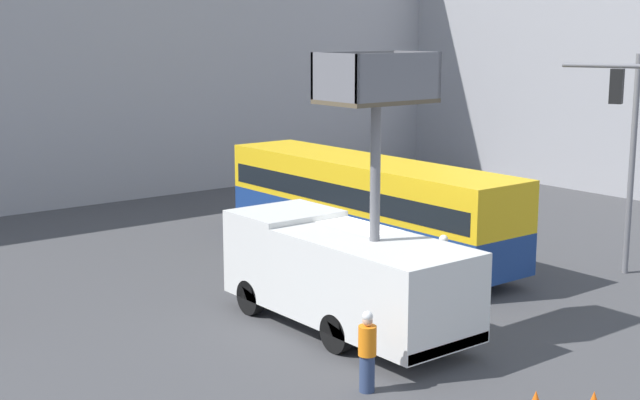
# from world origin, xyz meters

# --- Properties ---
(ground_plane) EXTENTS (120.00, 120.00, 0.00)m
(ground_plane) POSITION_xyz_m (0.00, 0.00, 0.00)
(ground_plane) COLOR #424244
(building_backdrop_far) EXTENTS (44.00, 10.00, 14.02)m
(building_backdrop_far) POSITION_xyz_m (0.00, 23.36, 7.01)
(building_backdrop_far) COLOR #9E9EA3
(building_backdrop_far) RESTS_ON ground_plane
(utility_truck) EXTENTS (2.56, 7.12, 6.86)m
(utility_truck) POSITION_xyz_m (-1.41, -0.51, 1.59)
(utility_truck) COLOR silver
(utility_truck) RESTS_ON ground_plane
(city_bus) EXTENTS (2.57, 11.84, 3.18)m
(city_bus) POSITION_xyz_m (3.87, 4.72, 1.86)
(city_bus) COLOR navy
(city_bus) RESTS_ON ground_plane
(traffic_light_pole) EXTENTS (3.60, 3.35, 6.66)m
(traffic_light_pole) POSITION_xyz_m (7.57, -2.33, 4.49)
(traffic_light_pole) COLOR slate
(traffic_light_pole) RESTS_ON ground_plane
(road_worker_near_truck) EXTENTS (0.38, 0.38, 1.74)m
(road_worker_near_truck) POSITION_xyz_m (-3.49, -3.74, 0.86)
(road_worker_near_truck) COLOR navy
(road_worker_near_truck) RESTS_ON ground_plane
(road_worker_directing) EXTENTS (0.38, 0.38, 1.93)m
(road_worker_directing) POSITION_xyz_m (2.03, -0.53, 0.98)
(road_worker_directing) COLOR navy
(road_worker_directing) RESTS_ON ground_plane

